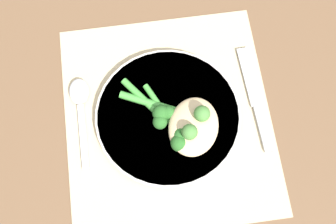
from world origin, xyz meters
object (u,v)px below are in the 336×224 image
at_px(broccoli_stalk_left, 177,134).
at_px(broccoli_stalk_front, 159,113).
at_px(knife, 255,99).
at_px(spoon, 80,101).
at_px(plate, 168,116).
at_px(broccoli_stalk_rear, 169,110).
at_px(chicken_fillet, 193,127).

relative_size(broccoli_stalk_left, broccoli_stalk_front, 1.27).
distance_m(knife, spoon, 0.30).
distance_m(plate, broccoli_stalk_rear, 0.02).
distance_m(plate, spoon, 0.16).
relative_size(broccoli_stalk_rear, spoon, 0.72).
xyz_separation_m(chicken_fillet, spoon, (-0.08, -0.19, -0.02)).
height_order(broccoli_stalk_left, broccoli_stalk_rear, broccoli_stalk_left).
distance_m(chicken_fillet, knife, 0.13).
bearing_deg(plate, chicken_fillet, 50.95).
relative_size(chicken_fillet, broccoli_stalk_left, 0.97).
height_order(plate, knife, plate).
bearing_deg(broccoli_stalk_rear, spoon, -80.75).
xyz_separation_m(plate, broccoli_stalk_left, (0.04, 0.01, 0.02)).
relative_size(chicken_fillet, spoon, 0.77).
relative_size(plate, broccoli_stalk_left, 1.92).
distance_m(broccoli_stalk_front, spoon, 0.14).
distance_m(broccoli_stalk_left, broccoli_stalk_rear, 0.05).
height_order(broccoli_stalk_rear, knife, broccoli_stalk_rear).
relative_size(plate, broccoli_stalk_rear, 2.12).
bearing_deg(broccoli_stalk_rear, chicken_fillet, 69.90).
distance_m(chicken_fillet, broccoli_stalk_front, 0.06).
distance_m(broccoli_stalk_left, knife, 0.16).
height_order(plate, chicken_fillet, chicken_fillet).
bearing_deg(chicken_fillet, broccoli_stalk_rear, -135.60).
xyz_separation_m(plate, chicken_fillet, (0.03, 0.04, 0.02)).
bearing_deg(plate, spoon, -108.52).
bearing_deg(broccoli_stalk_rear, broccoli_stalk_left, 35.43).
bearing_deg(broccoli_stalk_rear, knife, 118.05).
xyz_separation_m(broccoli_stalk_rear, spoon, (-0.04, -0.15, -0.02)).
height_order(chicken_fillet, broccoli_stalk_left, same).
relative_size(broccoli_stalk_left, spoon, 0.79).
relative_size(knife, spoon, 1.20).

